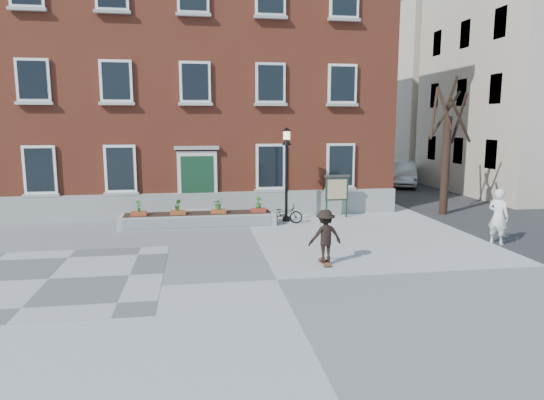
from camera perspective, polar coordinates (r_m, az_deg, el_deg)
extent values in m
plane|color=#9F9FA2|center=(13.02, 0.56, -9.38)|extent=(100.00, 100.00, 0.00)
cube|color=#565659|center=(14.36, -24.78, -8.43)|extent=(6.00, 6.00, 0.01)
imported|color=black|center=(20.01, 1.39, -1.60)|extent=(1.62, 0.88, 0.81)
imported|color=#B0B3B5|center=(32.80, 15.11, 3.02)|extent=(3.55, 5.22, 1.63)
imported|color=white|center=(18.19, 25.07, -1.78)|extent=(0.74, 0.84, 1.92)
cube|color=#974029|center=(26.24, -9.05, 13.11)|extent=(18.00, 10.00, 12.00)
cube|color=gray|center=(21.36, -8.69, -0.63)|extent=(18.00, 0.24, 1.10)
cube|color=#A9A9A3|center=(21.31, -8.66, -1.88)|extent=(2.60, 0.80, 0.20)
cube|color=#A9A9A4|center=(21.42, -8.67, -1.28)|extent=(2.20, 0.50, 0.20)
cube|color=silver|center=(21.24, -8.76, 2.32)|extent=(1.70, 0.12, 2.50)
cube|color=#13361F|center=(21.20, -8.75, 2.03)|extent=(1.40, 0.06, 2.30)
cube|color=#9B9B96|center=(21.08, -8.85, 6.09)|extent=(1.90, 0.25, 0.15)
cube|color=white|center=(22.10, -25.65, 3.22)|extent=(1.30, 0.10, 2.00)
cube|color=black|center=(22.05, -25.69, 3.21)|extent=(1.08, 0.04, 1.78)
cube|color=#9F9F9A|center=(22.16, -25.51, 0.48)|extent=(1.44, 0.20, 0.12)
cube|color=silver|center=(22.08, -26.31, 12.55)|extent=(1.30, 0.10, 1.70)
cube|color=black|center=(22.03, -26.35, 12.55)|extent=(1.08, 0.04, 1.48)
cube|color=#ACADA7|center=(21.97, -26.19, 10.19)|extent=(1.44, 0.20, 0.12)
cube|color=#A5A59F|center=(22.38, -26.87, 19.42)|extent=(1.44, 0.20, 0.12)
cube|color=white|center=(21.40, -17.41, 3.54)|extent=(1.30, 0.10, 2.00)
cube|color=black|center=(21.35, -17.43, 3.52)|extent=(1.08, 0.04, 1.78)
cube|color=#9D9E98|center=(21.46, -17.30, 0.71)|extent=(1.44, 0.20, 0.12)
cube|color=white|center=(21.38, -17.88, 13.18)|extent=(1.30, 0.10, 1.70)
cube|color=black|center=(21.33, -17.90, 13.19)|extent=(1.08, 0.04, 1.48)
cube|color=#A9A9A4|center=(21.27, -17.78, 10.75)|extent=(1.44, 0.20, 0.12)
cube|color=gray|center=(21.69, -18.28, 20.28)|extent=(1.44, 0.20, 0.12)
cube|color=white|center=(21.14, -9.04, 13.55)|extent=(1.30, 0.10, 1.70)
cube|color=black|center=(21.09, -9.04, 13.56)|extent=(1.08, 0.04, 1.48)
cube|color=#A9AAA4|center=(21.03, -8.98, 11.09)|extent=(1.44, 0.20, 0.12)
cube|color=#A0A09B|center=(21.46, -9.23, 20.74)|extent=(1.44, 0.20, 0.12)
cube|color=white|center=(21.41, -0.18, 3.96)|extent=(1.30, 0.10, 2.00)
cube|color=black|center=(21.36, -0.16, 3.95)|extent=(1.08, 0.04, 1.78)
cube|color=#A7A8A3|center=(21.47, -0.16, 1.13)|extent=(1.44, 0.20, 0.12)
cube|color=silver|center=(21.39, -0.19, 13.61)|extent=(1.30, 0.10, 1.70)
cube|color=black|center=(21.34, -0.17, 13.62)|extent=(1.08, 0.04, 1.48)
cube|color=#9E9E99|center=(21.28, -0.16, 11.18)|extent=(1.44, 0.20, 0.12)
cube|color=gray|center=(21.70, -0.16, 20.72)|extent=(1.44, 0.20, 0.12)
cube|color=silver|center=(22.12, 8.06, 4.03)|extent=(1.30, 0.10, 2.00)
cube|color=black|center=(22.07, 8.10, 4.02)|extent=(1.08, 0.04, 1.78)
cube|color=gray|center=(22.18, 8.04, 1.29)|extent=(1.44, 0.20, 0.12)
cube|color=white|center=(22.10, 8.27, 13.37)|extent=(1.30, 0.10, 1.70)
cube|color=black|center=(22.05, 8.31, 13.38)|extent=(1.08, 0.04, 1.48)
cube|color=gray|center=(21.99, 8.26, 11.02)|extent=(1.44, 0.20, 0.12)
cube|color=#979792|center=(22.41, 8.49, 20.26)|extent=(1.44, 0.20, 0.12)
cube|color=#B3B3AF|center=(19.76, -8.64, -2.30)|extent=(6.20, 1.10, 0.50)
cube|color=#BEBEBE|center=(19.21, -8.63, -2.63)|extent=(5.80, 0.02, 0.40)
cube|color=black|center=(19.71, -8.66, -1.59)|extent=(5.80, 0.90, 0.06)
cube|color=brown|center=(19.58, -15.40, -1.59)|extent=(0.60, 0.25, 0.20)
imported|color=#27611D|center=(19.52, -15.44, -0.65)|extent=(0.24, 0.24, 0.45)
cube|color=brown|center=(19.46, -11.01, -1.49)|extent=(0.60, 0.25, 0.20)
imported|color=#30651E|center=(19.41, -11.04, -0.55)|extent=(0.25, 0.25, 0.45)
cube|color=#984821|center=(19.47, -6.30, -1.38)|extent=(0.60, 0.25, 0.20)
imported|color=#2E681F|center=(19.41, -6.32, -0.43)|extent=(0.40, 0.40, 0.45)
cube|color=maroon|center=(19.60, -1.63, -1.25)|extent=(0.60, 0.25, 0.20)
imported|color=#2A651E|center=(19.55, -1.63, -0.31)|extent=(0.25, 0.25, 0.45)
cylinder|color=black|center=(23.08, 19.74, 3.80)|extent=(0.36, 0.36, 4.40)
cylinder|color=black|center=(23.24, 21.13, 8.91)|extent=(0.12, 1.12, 2.23)
cylinder|color=black|center=(23.54, 19.81, 9.63)|extent=(1.18, 0.49, 1.97)
cylinder|color=#312116|center=(23.09, 18.54, 9.70)|extent=(0.88, 1.14, 2.35)
cylinder|color=black|center=(22.67, 19.67, 10.12)|extent=(0.60, 0.77, 1.90)
cylinder|color=black|center=(22.55, 21.25, 8.80)|extent=(1.39, 0.55, 1.95)
cylinder|color=black|center=(23.22, 20.36, 11.64)|extent=(0.43, 0.48, 1.58)
cube|color=#323234|center=(33.54, 15.92, 1.72)|extent=(8.00, 36.00, 0.01)
cube|color=beige|center=(33.09, 29.22, 12.98)|extent=(10.00, 11.00, 14.00)
cube|color=beige|center=(43.18, 19.17, 11.79)|extent=(10.00, 11.00, 13.00)
cube|color=#3A3432|center=(44.07, 19.66, 20.57)|extent=(10.40, 11.40, 0.50)
cube|color=black|center=(27.53, 24.41, 4.93)|extent=(0.08, 1.00, 1.50)
cube|color=black|center=(30.25, 21.10, 5.44)|extent=(0.08, 1.00, 1.50)
cube|color=black|center=(33.06, 18.33, 5.85)|extent=(0.08, 1.00, 1.50)
cube|color=black|center=(27.53, 24.87, 11.78)|extent=(0.08, 1.00, 1.50)
cube|color=black|center=(30.25, 21.46, 11.68)|extent=(0.08, 1.00, 1.50)
cube|color=black|center=(33.06, 18.62, 11.56)|extent=(0.08, 1.00, 1.50)
cube|color=black|center=(27.91, 25.33, 18.34)|extent=(0.08, 1.00, 1.50)
cube|color=black|center=(30.60, 21.83, 17.66)|extent=(0.08, 1.00, 1.50)
cube|color=black|center=(33.37, 18.91, 17.05)|extent=(0.08, 1.00, 1.50)
cylinder|color=black|center=(20.51, 1.69, -2.21)|extent=(0.32, 0.32, 0.20)
cylinder|color=black|center=(20.27, 1.70, 1.95)|extent=(0.12, 0.12, 3.20)
cone|color=black|center=(20.12, 1.73, 6.90)|extent=(0.40, 0.40, 0.30)
cube|color=#FFF5BB|center=(20.11, 1.73, 7.61)|extent=(0.24, 0.24, 0.34)
cone|color=black|center=(20.11, 1.74, 8.33)|extent=(0.40, 0.40, 0.16)
cylinder|color=#172E20|center=(21.23, 6.45, 0.32)|extent=(0.08, 0.08, 1.80)
cylinder|color=#172E20|center=(21.49, 8.76, 0.38)|extent=(0.08, 0.08, 1.80)
cube|color=#183123|center=(21.30, 7.63, 1.28)|extent=(1.00, 0.10, 1.00)
cube|color=#CDC385|center=(21.25, 7.68, 1.26)|extent=(0.85, 0.02, 0.85)
cube|color=#3D3834|center=(21.23, 7.66, 2.80)|extent=(1.10, 0.16, 0.10)
cube|color=brown|center=(14.46, 6.22, -7.28)|extent=(0.22, 0.78, 0.03)
cylinder|color=black|center=(14.19, 6.16, -7.75)|extent=(0.03, 0.05, 0.05)
cylinder|color=black|center=(14.24, 6.87, -7.70)|extent=(0.03, 0.05, 0.05)
cylinder|color=black|center=(14.71, 5.59, -7.13)|extent=(0.03, 0.05, 0.05)
cylinder|color=black|center=(14.75, 6.28, -7.09)|extent=(0.03, 0.05, 0.05)
imported|color=black|center=(14.26, 6.28, -4.22)|extent=(1.07, 0.70, 1.56)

